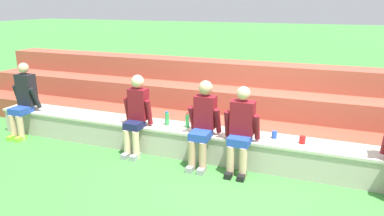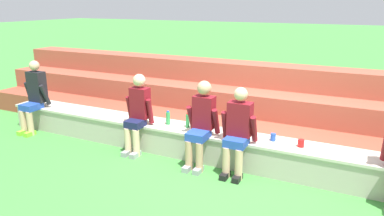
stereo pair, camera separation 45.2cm
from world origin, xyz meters
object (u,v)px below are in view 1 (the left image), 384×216
object	(u,v)px
person_left_of_center	(136,113)
water_bottle_near_right	(167,119)
plastic_cup_middle	(274,135)
water_bottle_near_left	(187,121)
person_center	(203,122)
person_far_left	(24,99)
plastic_cup_right_end	(302,140)
person_right_of_center	(241,129)

from	to	relation	value
person_left_of_center	water_bottle_near_right	bearing A→B (deg)	29.92
person_left_of_center	plastic_cup_middle	bearing A→B (deg)	7.31
water_bottle_near_left	person_center	bearing A→B (deg)	-36.65
plastic_cup_middle	person_far_left	bearing A→B (deg)	-176.21
person_left_of_center	water_bottle_near_right	size ratio (longest dim) A/B	5.58
person_center	plastic_cup_middle	distance (m)	1.09
water_bottle_near_left	plastic_cup_right_end	world-z (taller)	water_bottle_near_left
plastic_cup_middle	person_right_of_center	bearing A→B (deg)	-141.98
water_bottle_near_left	plastic_cup_right_end	distance (m)	1.81
person_left_of_center	water_bottle_near_right	world-z (taller)	person_left_of_center
water_bottle_near_right	person_far_left	bearing A→B (deg)	-174.49
water_bottle_near_left	plastic_cup_middle	bearing A→B (deg)	1.10
person_center	water_bottle_near_left	bearing A→B (deg)	143.35
person_right_of_center	plastic_cup_right_end	xyz separation A→B (m)	(0.84, 0.28, -0.15)
water_bottle_near_right	water_bottle_near_left	size ratio (longest dim) A/B	0.96
person_left_of_center	person_center	size ratio (longest dim) A/B	1.00
water_bottle_near_left	plastic_cup_right_end	size ratio (longest dim) A/B	2.28
person_right_of_center	plastic_cup_middle	size ratio (longest dim) A/B	11.50
person_right_of_center	water_bottle_near_right	world-z (taller)	person_right_of_center
water_bottle_near_right	water_bottle_near_left	distance (m)	0.36
person_left_of_center	plastic_cup_right_end	distance (m)	2.62
person_far_left	person_center	distance (m)	3.53
person_left_of_center	person_center	bearing A→B (deg)	-0.89
person_center	water_bottle_near_left	world-z (taller)	person_center
water_bottle_near_left	plastic_cup_middle	size ratio (longest dim) A/B	2.19
water_bottle_near_right	plastic_cup_middle	bearing A→B (deg)	1.05
person_far_left	plastic_cup_right_end	bearing A→B (deg)	2.80
plastic_cup_right_end	water_bottle_near_left	bearing A→B (deg)	178.97
plastic_cup_middle	water_bottle_near_left	bearing A→B (deg)	-178.90
person_right_of_center	water_bottle_near_right	size ratio (longest dim) A/B	5.47
person_far_left	water_bottle_near_right	size ratio (longest dim) A/B	5.83
person_right_of_center	plastic_cup_right_end	size ratio (longest dim) A/B	11.95
person_left_of_center	plastic_cup_middle	size ratio (longest dim) A/B	11.73
water_bottle_near_left	person_far_left	bearing A→B (deg)	-175.02
person_left_of_center	water_bottle_near_right	xyz separation A→B (m)	(0.43, 0.25, -0.11)
person_left_of_center	plastic_cup_right_end	bearing A→B (deg)	4.87
water_bottle_near_right	water_bottle_near_left	world-z (taller)	water_bottle_near_left
plastic_cup_middle	plastic_cup_right_end	world-z (taller)	plastic_cup_middle
person_far_left	plastic_cup_middle	bearing A→B (deg)	3.79
person_left_of_center	person_center	xyz separation A→B (m)	(1.16, -0.02, -0.00)
plastic_cup_right_end	water_bottle_near_right	bearing A→B (deg)	179.29
person_left_of_center	person_center	world-z (taller)	person_left_of_center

